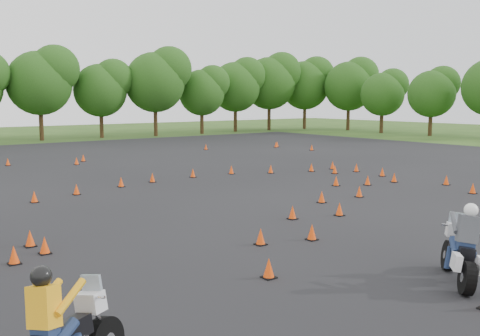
{
  "coord_description": "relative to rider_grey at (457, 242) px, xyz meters",
  "views": [
    {
      "loc": [
        -13.62,
        -14.01,
        4.12
      ],
      "look_at": [
        0.0,
        4.0,
        1.2
      ],
      "focal_mm": 40.0,
      "sensor_mm": 36.0,
      "label": 1
    }
  ],
  "objects": [
    {
      "name": "ground",
      "position": [
        2.67,
        7.62,
        -0.93
      ],
      "size": [
        140.0,
        140.0,
        0.0
      ],
      "primitive_type": "plane",
      "color": "#2D5119",
      "rests_on": "ground"
    },
    {
      "name": "asphalt_pad",
      "position": [
        2.67,
        13.62,
        -0.93
      ],
      "size": [
        62.0,
        62.0,
        0.0
      ],
      "primitive_type": "plane",
      "color": "black",
      "rests_on": "ground"
    },
    {
      "name": "treeline",
      "position": [
        6.85,
        42.56,
        3.7
      ],
      "size": [
        87.2,
        32.39,
        10.73
      ],
      "color": "#234C15",
      "rests_on": "ground"
    },
    {
      "name": "traffic_cones",
      "position": [
        2.61,
        13.18,
        -0.7
      ],
      "size": [
        36.75,
        33.7,
        0.45
      ],
      "color": "#F8470A",
      "rests_on": "asphalt_pad"
    },
    {
      "name": "rider_grey",
      "position": [
        0.0,
        0.0,
        0.0
      ],
      "size": [
        2.24,
        2.2,
        1.86
      ],
      "primitive_type": null,
      "rotation": [
        0.0,
        0.0,
        0.77
      ],
      "color": "#484A50",
      "rests_on": "ground"
    },
    {
      "name": "rider_yellow",
      "position": [
        -8.53,
        0.85,
        -0.02
      ],
      "size": [
        2.43,
        1.73,
        1.82
      ],
      "primitive_type": null,
      "rotation": [
        0.0,
        0.0,
        0.48
      ],
      "color": "#FBAC16",
      "rests_on": "ground"
    }
  ]
}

